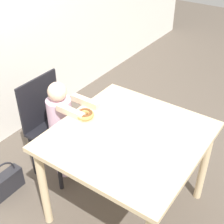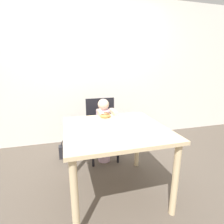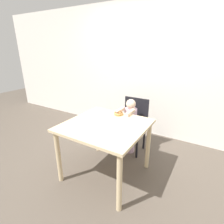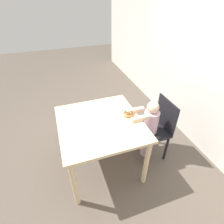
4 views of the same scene
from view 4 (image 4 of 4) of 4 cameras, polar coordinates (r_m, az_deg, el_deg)
ground_plane at (r=2.64m, az=-3.22°, el=-16.30°), size 12.00×12.00×0.00m
wall_back at (r=2.63m, az=30.86°, el=12.47°), size 8.00×0.05×2.50m
dining_table at (r=2.16m, az=-3.80°, el=-5.48°), size 1.01×0.98×0.77m
chair at (r=2.52m, az=14.27°, el=-5.08°), size 0.43×0.38×0.90m
child_figure at (r=2.46m, az=11.95°, el=-5.59°), size 0.22×0.43×0.93m
donut at (r=2.18m, az=5.34°, el=-0.52°), size 0.13×0.13×0.05m
napkin at (r=2.00m, az=-2.68°, el=-5.34°), size 0.31×0.31×0.00m
handbag at (r=3.12m, az=10.81°, el=-4.10°), size 0.32×0.10×0.32m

